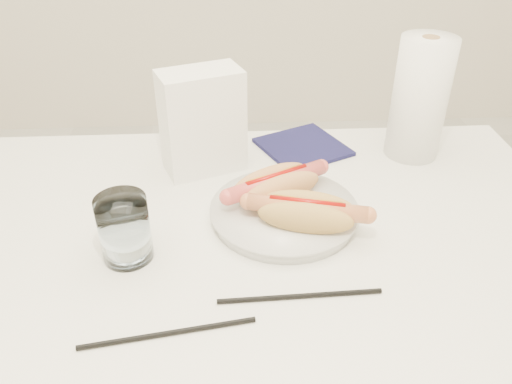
{
  "coord_description": "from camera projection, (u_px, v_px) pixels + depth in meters",
  "views": [
    {
      "loc": [
        -0.01,
        -0.66,
        1.28
      ],
      "look_at": [
        0.03,
        0.04,
        0.82
      ],
      "focal_mm": 35.98,
      "sensor_mm": 36.0,
      "label": 1
    }
  ],
  "objects": [
    {
      "name": "navy_napkin",
      "position": [
        303.0,
        147.0,
        1.11
      ],
      "size": [
        0.22,
        0.22,
        0.01
      ],
      "primitive_type": "cube",
      "rotation": [
        0.0,
        0.0,
        0.44
      ],
      "color": "#13133D",
      "rests_on": "table"
    },
    {
      "name": "paper_towel_roll",
      "position": [
        420.0,
        99.0,
        1.03
      ],
      "size": [
        0.14,
        0.14,
        0.25
      ],
      "primitive_type": "cylinder",
      "rotation": [
        0.0,
        0.0,
        0.33
      ],
      "color": "white",
      "rests_on": "table"
    },
    {
      "name": "hotdog_right",
      "position": [
        307.0,
        212.0,
        0.83
      ],
      "size": [
        0.2,
        0.11,
        0.05
      ],
      "rotation": [
        0.0,
        0.0,
        -0.26
      ],
      "color": "tan",
      "rests_on": "plate"
    },
    {
      "name": "napkin_box",
      "position": [
        202.0,
        122.0,
        0.99
      ],
      "size": [
        0.17,
        0.13,
        0.2
      ],
      "primitive_type": "cube",
      "rotation": [
        0.0,
        0.0,
        0.36
      ],
      "color": "white",
      "rests_on": "table"
    },
    {
      "name": "plate",
      "position": [
        284.0,
        214.0,
        0.89
      ],
      "size": [
        0.27,
        0.27,
        0.02
      ],
      "primitive_type": "cylinder",
      "rotation": [
        0.0,
        0.0,
        0.08
      ],
      "color": "silver",
      "rests_on": "table"
    },
    {
      "name": "chopstick_near",
      "position": [
        168.0,
        333.0,
        0.68
      ],
      "size": [
        0.23,
        0.04,
        0.01
      ],
      "primitive_type": "cylinder",
      "rotation": [
        0.0,
        1.57,
        0.16
      ],
      "color": "black",
      "rests_on": "table"
    },
    {
      "name": "hotdog_left",
      "position": [
        276.0,
        185.0,
        0.9
      ],
      "size": [
        0.19,
        0.14,
        0.05
      ],
      "rotation": [
        0.0,
        0.0,
        0.48
      ],
      "color": "tan",
      "rests_on": "plate"
    },
    {
      "name": "chopstick_far",
      "position": [
        300.0,
        296.0,
        0.73
      ],
      "size": [
        0.24,
        0.02,
        0.01
      ],
      "primitive_type": "cylinder",
      "rotation": [
        0.0,
        1.57,
        0.04
      ],
      "color": "black",
      "rests_on": "table"
    },
    {
      "name": "water_glass",
      "position": [
        124.0,
        229.0,
        0.78
      ],
      "size": [
        0.08,
        0.08,
        0.11
      ],
      "primitive_type": "cylinder",
      "color": "white",
      "rests_on": "table"
    },
    {
      "name": "table",
      "position": [
        240.0,
        268.0,
        0.88
      ],
      "size": [
        1.2,
        0.8,
        0.75
      ],
      "color": "white",
      "rests_on": "ground"
    }
  ]
}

